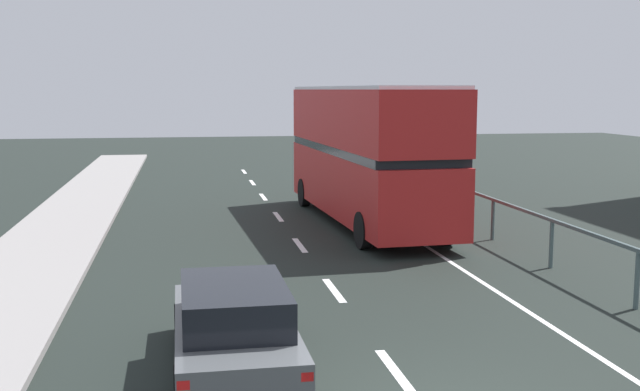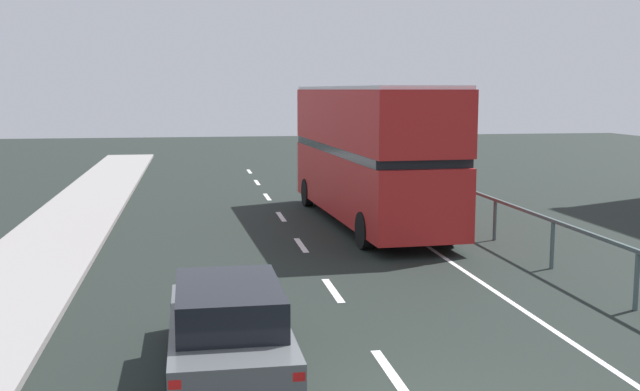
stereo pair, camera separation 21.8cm
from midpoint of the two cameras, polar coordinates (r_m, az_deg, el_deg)
The scene contains 4 objects.
lane_paint_markings at distance 19.31m, azimuth 5.42°, elevation -4.71°, with size 3.49×46.00×0.01m.
bridge_side_railing at distance 20.42m, azimuth 14.38°, elevation -1.52°, with size 0.10×42.00×1.19m.
double_decker_bus_red at distance 24.04m, azimuth 3.19°, elevation 3.35°, with size 3.05×10.85×4.31m.
hatchback_car_near at distance 11.72m, azimuth -6.97°, elevation -9.79°, with size 1.79×4.34×1.37m.
Camera 1 is at (-3.06, -9.29, 4.21)m, focal length 42.99 mm.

